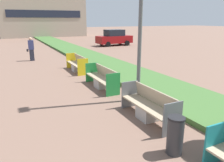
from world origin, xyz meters
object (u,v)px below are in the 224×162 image
at_px(bench_grey_frame, 149,108).
at_px(bench_yellow_frame, 77,65).
at_px(pedestrian_walking, 31,49).
at_px(bench_green_frame, 102,80).
at_px(litter_bin, 175,135).
at_px(parked_car_distant, 114,38).

relative_size(bench_grey_frame, bench_yellow_frame, 0.96).
bearing_deg(bench_yellow_frame, pedestrian_walking, 112.64).
relative_size(bench_grey_frame, bench_green_frame, 0.92).
height_order(litter_bin, parked_car_distant, parked_car_distant).
height_order(bench_green_frame, litter_bin, bench_green_frame).
bearing_deg(litter_bin, parked_car_distant, 66.94).
height_order(pedestrian_walking, parked_car_distant, parked_car_distant).
bearing_deg(bench_yellow_frame, parked_car_distant, 54.01).
bearing_deg(bench_green_frame, litter_bin, -95.71).
xyz_separation_m(bench_green_frame, bench_yellow_frame, (-0.00, 3.71, -0.00)).
xyz_separation_m(bench_grey_frame, pedestrian_walking, (-2.03, 12.19, 0.52)).
bearing_deg(litter_bin, bench_yellow_frame, 86.61).
height_order(bench_grey_frame, bench_yellow_frame, same).
distance_m(litter_bin, parked_car_distant, 21.96).
distance_m(bench_grey_frame, bench_green_frame, 3.62).
height_order(litter_bin, pedestrian_walking, pedestrian_walking).
distance_m(litter_bin, pedestrian_walking, 14.05).
bearing_deg(bench_green_frame, pedestrian_walking, 103.32).
relative_size(bench_green_frame, litter_bin, 2.70).
bearing_deg(bench_green_frame, parked_car_distant, 61.44).
distance_m(bench_grey_frame, bench_yellow_frame, 7.33).
relative_size(bench_grey_frame, pedestrian_walking, 1.29).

